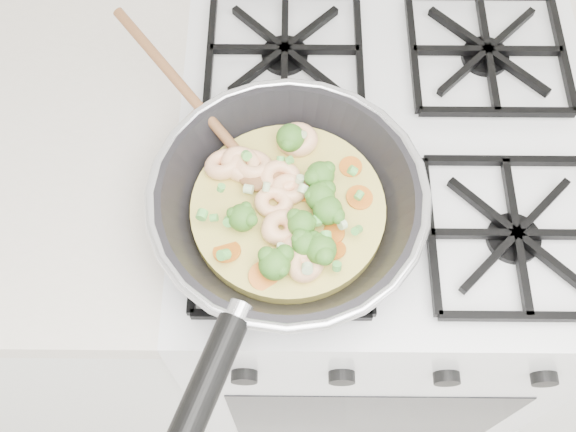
{
  "coord_description": "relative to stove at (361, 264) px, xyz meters",
  "views": [
    {
      "loc": [
        -0.14,
        1.18,
        1.71
      ],
      "look_at": [
        -0.14,
        1.57,
        0.93
      ],
      "focal_mm": 42.55,
      "sensor_mm": 36.0,
      "label": 1
    }
  ],
  "objects": [
    {
      "name": "skillet",
      "position": [
        -0.15,
        -0.14,
        0.5
      ],
      "size": [
        0.41,
        0.59,
        0.11
      ],
      "rotation": [
        0.0,
        0.0,
        -0.0
      ],
      "color": "black",
      "rests_on": "stove"
    },
    {
      "name": "stove",
      "position": [
        0.0,
        0.0,
        0.0
      ],
      "size": [
        0.6,
        0.6,
        0.92
      ],
      "color": "white",
      "rests_on": "ground"
    }
  ]
}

